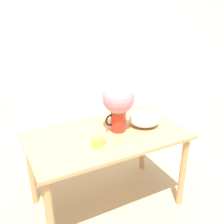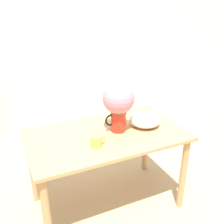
# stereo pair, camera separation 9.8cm
# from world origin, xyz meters

# --- Properties ---
(ground_plane) EXTENTS (12.00, 12.00, 0.00)m
(ground_plane) POSITION_xyz_m (0.00, 0.00, 0.00)
(ground_plane) COLOR tan
(wall_back) EXTENTS (8.00, 0.05, 2.60)m
(wall_back) POSITION_xyz_m (0.00, 1.96, 1.30)
(wall_back) COLOR silver
(wall_back) RESTS_ON ground_plane
(table) EXTENTS (1.37, 0.79, 0.77)m
(table) POSITION_xyz_m (-0.01, 0.17, 0.66)
(table) COLOR tan
(table) RESTS_ON ground_plane
(flower_vase) EXTENTS (0.27, 0.27, 0.45)m
(flower_vase) POSITION_xyz_m (0.12, 0.18, 1.05)
(flower_vase) COLOR red
(flower_vase) RESTS_ON table
(coffee_mug) EXTENTS (0.13, 0.09, 0.09)m
(coffee_mug) POSITION_xyz_m (-0.16, 0.02, 0.82)
(coffee_mug) COLOR gold
(coffee_mug) RESTS_ON table
(white_bowl) EXTENTS (0.29, 0.29, 0.12)m
(white_bowl) POSITION_xyz_m (0.38, 0.17, 0.83)
(white_bowl) COLOR silver
(white_bowl) RESTS_ON table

